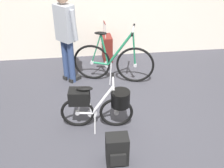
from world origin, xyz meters
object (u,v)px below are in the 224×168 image
object	(u,v)px
visitor_near_wall	(66,32)
display_bike_left	(113,62)
rolling_suitcase	(107,48)
folding_bike_foreground	(100,103)
backpack_on_floor	(117,150)

from	to	relation	value
visitor_near_wall	display_bike_left	bearing A→B (deg)	-7.64
visitor_near_wall	rolling_suitcase	bearing A→B (deg)	43.93
folding_bike_foreground	display_bike_left	bearing A→B (deg)	74.58
visitor_near_wall	rolling_suitcase	distance (m)	1.25
display_bike_left	rolling_suitcase	bearing A→B (deg)	91.33
display_bike_left	visitor_near_wall	world-z (taller)	visitor_near_wall
visitor_near_wall	backpack_on_floor	distance (m)	2.25
rolling_suitcase	folding_bike_foreground	bearing A→B (deg)	-98.82
display_bike_left	visitor_near_wall	xyz separation A→B (m)	(-0.79, 0.11, 0.54)
visitor_near_wall	folding_bike_foreground	bearing A→B (deg)	-71.89
backpack_on_floor	rolling_suitcase	bearing A→B (deg)	86.18
visitor_near_wall	rolling_suitcase	world-z (taller)	visitor_near_wall
backpack_on_floor	visitor_near_wall	bearing A→B (deg)	105.93
folding_bike_foreground	display_bike_left	xyz separation A→B (m)	(0.35, 1.26, -0.01)
folding_bike_foreground	backpack_on_floor	distance (m)	0.73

